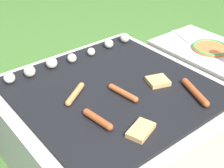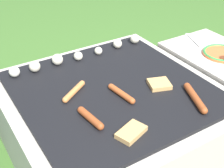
# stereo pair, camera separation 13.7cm
# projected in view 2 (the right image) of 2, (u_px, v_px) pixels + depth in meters

# --- Properties ---
(ground_plane) EXTENTS (14.00, 14.00, 0.00)m
(ground_plane) POSITION_uv_depth(u_px,v_px,m) (112.00, 152.00, 1.60)
(ground_plane) COLOR #3D6628
(grill) EXTENTS (0.92, 0.92, 0.39)m
(grill) POSITION_uv_depth(u_px,v_px,m) (112.00, 122.00, 1.49)
(grill) COLOR #B2AA9E
(grill) RESTS_ON ground_plane
(side_ledge) EXTENTS (0.39, 0.62, 0.39)m
(side_ledge) POSITION_uv_depth(u_px,v_px,m) (217.00, 87.00, 1.75)
(side_ledge) COLOR #B2AA9E
(side_ledge) RESTS_ON ground_plane
(sausage_front_right) EXTENTS (0.04, 0.17, 0.03)m
(sausage_front_right) POSITION_uv_depth(u_px,v_px,m) (121.00, 94.00, 1.33)
(sausage_front_right) COLOR #A34C23
(sausage_front_right) RESTS_ON grill
(sausage_front_left) EXTENTS (0.10, 0.20, 0.03)m
(sausage_front_left) POSITION_uv_depth(u_px,v_px,m) (195.00, 98.00, 1.30)
(sausage_front_left) COLOR #93421E
(sausage_front_left) RESTS_ON grill
(sausage_mid_left) EXTENTS (0.14, 0.10, 0.03)m
(sausage_mid_left) POSITION_uv_depth(u_px,v_px,m) (74.00, 91.00, 1.34)
(sausage_mid_left) COLOR #C6753D
(sausage_mid_left) RESTS_ON grill
(sausage_front_center) EXTENTS (0.04, 0.15, 0.03)m
(sausage_front_center) POSITION_uv_depth(u_px,v_px,m) (90.00, 118.00, 1.19)
(sausage_front_center) COLOR #93421E
(sausage_front_center) RESTS_ON grill
(bread_slice_right) EXTENTS (0.12, 0.11, 0.02)m
(bread_slice_right) POSITION_uv_depth(u_px,v_px,m) (159.00, 84.00, 1.39)
(bread_slice_right) COLOR tan
(bread_slice_right) RESTS_ON grill
(bread_slice_center) EXTENTS (0.13, 0.10, 0.02)m
(bread_slice_center) POSITION_uv_depth(u_px,v_px,m) (131.00, 132.00, 1.12)
(bread_slice_center) COLOR tan
(bread_slice_center) RESTS_ON grill
(mushroom_row) EXTENTS (0.74, 0.06, 0.06)m
(mushroom_row) POSITION_uv_depth(u_px,v_px,m) (76.00, 55.00, 1.59)
(mushroom_row) COLOR silver
(mushroom_row) RESTS_ON grill
(plate_colorful) EXTENTS (0.20, 0.20, 0.02)m
(plate_colorful) POSITION_uv_depth(u_px,v_px,m) (222.00, 53.00, 1.65)
(plate_colorful) COLOR orange
(plate_colorful) RESTS_ON side_ledge
(fork_utensil) EXTENTS (0.08, 0.18, 0.01)m
(fork_utensil) POSITION_uv_depth(u_px,v_px,m) (192.00, 39.00, 1.80)
(fork_utensil) COLOR silver
(fork_utensil) RESTS_ON side_ledge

